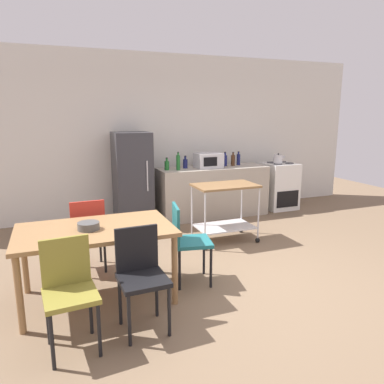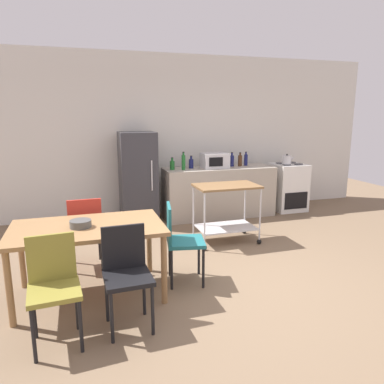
{
  "view_description": "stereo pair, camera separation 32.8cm",
  "coord_description": "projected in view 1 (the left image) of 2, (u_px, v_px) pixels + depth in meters",
  "views": [
    {
      "loc": [
        -1.81,
        -3.33,
        1.85
      ],
      "look_at": [
        -0.05,
        1.2,
        0.8
      ],
      "focal_mm": 34.03,
      "sensor_mm": 36.0,
      "label": 1
    },
    {
      "loc": [
        -1.5,
        -3.43,
        1.85
      ],
      "look_at": [
        -0.05,
        1.2,
        0.8
      ],
      "focal_mm": 34.03,
      "sensor_mm": 36.0,
      "label": 2
    }
  ],
  "objects": [
    {
      "name": "dining_table",
      "position": [
        96.0,
        236.0,
        3.59
      ],
      "size": [
        1.5,
        0.9,
        0.75
      ],
      "color": "olive",
      "rests_on": "ground_plane"
    },
    {
      "name": "microwave",
      "position": [
        209.0,
        160.0,
        6.49
      ],
      "size": [
        0.46,
        0.35,
        0.26
      ],
      "color": "silver",
      "rests_on": "kitchen_counter"
    },
    {
      "name": "back_wall",
      "position": [
        155.0,
        136.0,
        6.67
      ],
      "size": [
        8.4,
        0.12,
        2.9
      ],
      "primitive_type": "cube",
      "color": "silver",
      "rests_on": "ground_plane"
    },
    {
      "name": "kitchen_cart",
      "position": [
        225.0,
        203.0,
        5.29
      ],
      "size": [
        0.91,
        0.57,
        0.85
      ],
      "color": "brown",
      "rests_on": "ground_plane"
    },
    {
      "name": "bottle_sparkling_water",
      "position": [
        233.0,
        160.0,
        6.74
      ],
      "size": [
        0.08,
        0.08,
        0.25
      ],
      "color": "#4C2D19",
      "rests_on": "kitchen_counter"
    },
    {
      "name": "chair_red",
      "position": [
        87.0,
        230.0,
        4.25
      ],
      "size": [
        0.41,
        0.41,
        0.89
      ],
      "rotation": [
        0.0,
        0.0,
        3.17
      ],
      "color": "#B72D23",
      "rests_on": "ground_plane"
    },
    {
      "name": "chair_olive",
      "position": [
        69.0,
        287.0,
        2.86
      ],
      "size": [
        0.43,
        0.43,
        0.89
      ],
      "rotation": [
        0.0,
        0.0,
        0.08
      ],
      "color": "olive",
      "rests_on": "ground_plane"
    },
    {
      "name": "bottle_sesame_oil",
      "position": [
        225.0,
        160.0,
        6.7
      ],
      "size": [
        0.08,
        0.08,
        0.26
      ],
      "color": "navy",
      "rests_on": "kitchen_counter"
    },
    {
      "name": "bottle_soda",
      "position": [
        167.0,
        165.0,
        6.23
      ],
      "size": [
        0.08,
        0.08,
        0.21
      ],
      "color": "#1E6628",
      "rests_on": "kitchen_counter"
    },
    {
      "name": "ground_plane",
      "position": [
        235.0,
        283.0,
        4.06
      ],
      "size": [
        12.0,
        12.0,
        0.0
      ],
      "primitive_type": "plane",
      "color": "brown"
    },
    {
      "name": "bottle_hot_sauce",
      "position": [
        185.0,
        163.0,
        6.43
      ],
      "size": [
        0.08,
        0.08,
        0.22
      ],
      "color": "navy",
      "rests_on": "kitchen_counter"
    },
    {
      "name": "kitchen_counter",
      "position": [
        213.0,
        192.0,
        6.66
      ],
      "size": [
        2.0,
        0.64,
        0.9
      ],
      "primitive_type": "cube",
      "color": "#A89E8E",
      "rests_on": "ground_plane"
    },
    {
      "name": "bottle_soy_sauce",
      "position": [
        238.0,
        159.0,
        6.83
      ],
      "size": [
        0.07,
        0.07,
        0.26
      ],
      "color": "navy",
      "rests_on": "kitchen_counter"
    },
    {
      "name": "refrigerator",
      "position": [
        133.0,
        178.0,
        6.16
      ],
      "size": [
        0.6,
        0.63,
        1.55
      ],
      "color": "#333338",
      "rests_on": "ground_plane"
    },
    {
      "name": "kettle",
      "position": [
        278.0,
        159.0,
        6.94
      ],
      "size": [
        0.24,
        0.17,
        0.19
      ],
      "color": "silver",
      "rests_on": "stove_oven"
    },
    {
      "name": "stove_oven",
      "position": [
        279.0,
        186.0,
        7.19
      ],
      "size": [
        0.6,
        0.61,
        0.92
      ],
      "color": "white",
      "rests_on": "ground_plane"
    },
    {
      "name": "chair_black",
      "position": [
        141.0,
        272.0,
        3.13
      ],
      "size": [
        0.41,
        0.41,
        0.89
      ],
      "rotation": [
        0.0,
        0.0,
        0.04
      ],
      "color": "black",
      "rests_on": "ground_plane"
    },
    {
      "name": "fruit_bowl",
      "position": [
        89.0,
        226.0,
        3.52
      ],
      "size": [
        0.21,
        0.21,
        0.07
      ],
      "primitive_type": "cylinder",
      "color": "#4C4C4C",
      "rests_on": "dining_table"
    },
    {
      "name": "bottle_wine",
      "position": [
        178.0,
        162.0,
        6.22
      ],
      "size": [
        0.07,
        0.07,
        0.31
      ],
      "color": "#1E6628",
      "rests_on": "kitchen_counter"
    },
    {
      "name": "chair_teal",
      "position": [
        186.0,
        238.0,
        3.97
      ],
      "size": [
        0.47,
        0.47,
        0.89
      ],
      "rotation": [
        0.0,
        0.0,
        1.39
      ],
      "color": "#1E666B",
      "rests_on": "ground_plane"
    }
  ]
}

